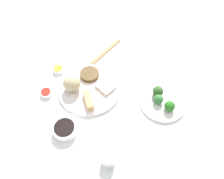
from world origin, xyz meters
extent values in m
cube|color=white|center=(0.00, 0.00, 0.01)|extent=(2.20, 2.20, 0.02)
cylinder|color=white|center=(-0.03, -0.02, 0.03)|extent=(0.30, 0.30, 0.02)
sphere|color=tan|center=(-0.06, -0.09, 0.08)|extent=(0.08, 0.08, 0.08)
cube|color=tan|center=(0.04, -0.05, 0.05)|extent=(0.10, 0.05, 0.03)
cube|color=beige|center=(0.01, 0.05, 0.04)|extent=(0.09, 0.09, 0.02)
cylinder|color=#4D3618|center=(-0.10, 0.01, 0.05)|extent=(0.09, 0.09, 0.02)
cylinder|color=white|center=(0.20, 0.25, 0.03)|extent=(0.21, 0.21, 0.01)
sphere|color=#347136|center=(0.19, 0.23, 0.06)|extent=(0.04, 0.04, 0.04)
sphere|color=#325826|center=(0.15, 0.25, 0.06)|extent=(0.05, 0.05, 0.05)
sphere|color=#266D1E|center=(0.24, 0.25, 0.06)|extent=(0.05, 0.05, 0.05)
cylinder|color=white|center=(0.12, -0.20, 0.04)|extent=(0.10, 0.10, 0.04)
cylinder|color=black|center=(0.12, -0.20, 0.06)|extent=(0.09, 0.09, 0.00)
cylinder|color=white|center=(-0.10, -0.21, 0.03)|extent=(0.05, 0.05, 0.02)
cylinder|color=red|center=(-0.10, -0.21, 0.04)|extent=(0.04, 0.04, 0.00)
cylinder|color=white|center=(-0.21, -0.11, 0.03)|extent=(0.05, 0.05, 0.02)
cylinder|color=yellow|center=(-0.21, -0.11, 0.04)|extent=(0.04, 0.04, 0.00)
cylinder|color=white|center=(0.33, -0.10, 0.04)|extent=(0.06, 0.06, 0.05)
cube|color=#A87749|center=(-0.22, 0.17, 0.02)|extent=(0.11, 0.22, 0.01)
camera|label=1|loc=(0.61, -0.23, 0.95)|focal=38.07mm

